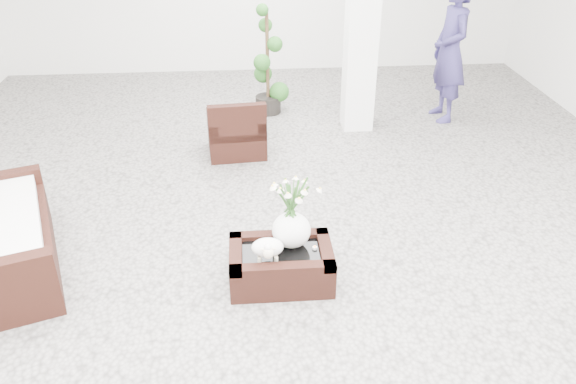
{
  "coord_description": "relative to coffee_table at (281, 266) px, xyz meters",
  "views": [
    {
      "loc": [
        -0.37,
        -4.72,
        3.27
      ],
      "look_at": [
        0.0,
        -0.1,
        0.62
      ],
      "focal_mm": 36.13,
      "sensor_mm": 36.0,
      "label": 1
    }
  ],
  "objects": [
    {
      "name": "ground",
      "position": [
        0.1,
        0.61,
        -0.16
      ],
      "size": [
        11.0,
        11.0,
        0.0
      ],
      "primitive_type": "plane",
      "color": "gray",
      "rests_on": "ground"
    },
    {
      "name": "coffee_table",
      "position": [
        0.0,
        0.0,
        0.0
      ],
      "size": [
        0.9,
        0.6,
        0.31
      ],
      "primitive_type": "cube",
      "color": "black",
      "rests_on": "ground"
    },
    {
      "name": "sheep_figurine",
      "position": [
        -0.12,
        -0.1,
        0.26
      ],
      "size": [
        0.28,
        0.23,
        0.21
      ],
      "primitive_type": "ellipsoid",
      "color": "white",
      "rests_on": "coffee_table"
    },
    {
      "name": "planter_narcissus",
      "position": [
        0.1,
        0.1,
        0.56
      ],
      "size": [
        0.44,
        0.44,
        0.8
      ],
      "primitive_type": null,
      "color": "white",
      "rests_on": "coffee_table"
    },
    {
      "name": "tealight",
      "position": [
        0.3,
        0.02,
        0.17
      ],
      "size": [
        0.04,
        0.04,
        0.03
      ],
      "primitive_type": "cylinder",
      "color": "white",
      "rests_on": "coffee_table"
    },
    {
      "name": "armchair",
      "position": [
        -0.38,
        2.7,
        0.22
      ],
      "size": [
        0.76,
        0.74,
        0.75
      ],
      "primitive_type": "cube",
      "rotation": [
        0.0,
        0.0,
        3.23
      ],
      "color": "black",
      "rests_on": "ground"
    },
    {
      "name": "topiary",
      "position": [
        0.09,
        4.04,
        0.62
      ],
      "size": [
        0.42,
        0.42,
        1.56
      ],
      "primitive_type": null,
      "color": "#1F4D18",
      "rests_on": "ground"
    },
    {
      "name": "shopper",
      "position": [
        2.61,
        3.61,
        0.83
      ],
      "size": [
        0.53,
        0.76,
        1.98
      ],
      "primitive_type": "imported",
      "rotation": [
        0.0,
        0.0,
        -1.49
      ],
      "color": "navy",
      "rests_on": "ground"
    }
  ]
}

